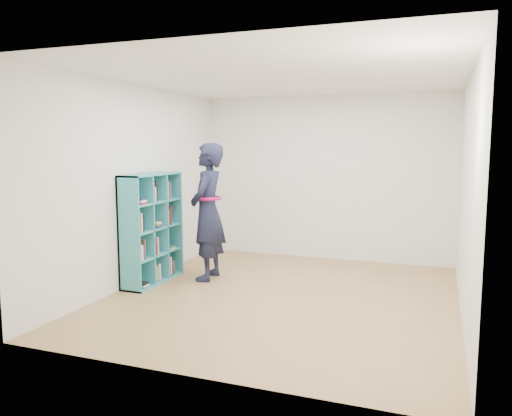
% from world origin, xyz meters
% --- Properties ---
extents(floor, '(4.50, 4.50, 0.00)m').
position_xyz_m(floor, '(0.00, 0.00, 0.00)').
color(floor, olive).
rests_on(floor, ground).
extents(ceiling, '(4.50, 4.50, 0.00)m').
position_xyz_m(ceiling, '(0.00, 0.00, 2.60)').
color(ceiling, white).
rests_on(ceiling, wall_back).
extents(wall_left, '(0.02, 4.50, 2.60)m').
position_xyz_m(wall_left, '(-2.00, 0.00, 1.30)').
color(wall_left, white).
rests_on(wall_left, floor).
extents(wall_right, '(0.02, 4.50, 2.60)m').
position_xyz_m(wall_right, '(2.00, 0.00, 1.30)').
color(wall_right, white).
rests_on(wall_right, floor).
extents(wall_back, '(4.00, 0.02, 2.60)m').
position_xyz_m(wall_back, '(0.00, 2.25, 1.30)').
color(wall_back, white).
rests_on(wall_back, floor).
extents(wall_front, '(4.00, 0.02, 2.60)m').
position_xyz_m(wall_front, '(0.00, -2.25, 1.30)').
color(wall_front, white).
rests_on(wall_front, floor).
extents(bookshelf, '(0.32, 1.09, 1.45)m').
position_xyz_m(bookshelf, '(-1.86, 0.06, 0.70)').
color(bookshelf, teal).
rests_on(bookshelf, floor).
extents(person, '(0.52, 0.72, 1.85)m').
position_xyz_m(person, '(-1.20, 0.45, 0.93)').
color(person, black).
rests_on(person, floor).
extents(smartphone, '(0.02, 0.11, 0.14)m').
position_xyz_m(smartphone, '(-1.34, 0.51, 1.05)').
color(smartphone, silver).
rests_on(smartphone, person).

